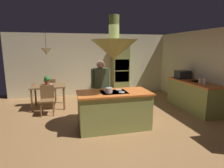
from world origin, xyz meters
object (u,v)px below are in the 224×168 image
at_px(kitchen_island, 114,110).
at_px(oven_tower, 120,70).
at_px(dining_table, 49,88).
at_px(cup_on_table, 51,85).
at_px(canister_sugar, 201,81).
at_px(microwave_on_counter, 183,75).
at_px(chair_facing_island, 47,98).
at_px(person_at_island, 101,86).
at_px(canister_flour, 205,82).
at_px(potted_plant_on_table, 47,80).
at_px(cooking_pot_on_cooktop, 109,90).
at_px(chair_by_back_wall, 50,89).

distance_m(kitchen_island, oven_tower, 3.47).
xyz_separation_m(dining_table, cup_on_table, (0.08, -0.22, 0.15)).
height_order(canister_sugar, microwave_on_counter, microwave_on_counter).
xyz_separation_m(dining_table, chair_facing_island, (0.00, -0.66, -0.16)).
bearing_deg(canister_sugar, person_at_island, 175.39).
bearing_deg(canister_flour, chair_facing_island, 165.83).
distance_m(potted_plant_on_table, cooking_pot_on_cooktop, 2.80).
relative_size(chair_facing_island, potted_plant_on_table, 2.90).
height_order(kitchen_island, cooking_pot_on_cooktop, cooking_pot_on_cooktop).
bearing_deg(cup_on_table, cooking_pot_on_cooktop, -54.09).
xyz_separation_m(oven_tower, canister_flour, (1.74, -2.95, -0.04)).
relative_size(kitchen_island, chair_by_back_wall, 2.05).
xyz_separation_m(chair_facing_island, chair_by_back_wall, (0.00, 1.32, 0.00)).
bearing_deg(kitchen_island, cooking_pot_on_cooktop, -140.91).
relative_size(canister_sugar, cooking_pot_on_cooktop, 0.91).
bearing_deg(canister_sugar, cooking_pot_on_cooktop, -168.62).
relative_size(chair_by_back_wall, cooking_pot_on_cooktop, 4.83).
distance_m(kitchen_island, cooking_pot_on_cooktop, 0.57).
xyz_separation_m(kitchen_island, canister_flour, (2.84, 0.29, 0.54)).
bearing_deg(cup_on_table, dining_table, 110.91).
bearing_deg(person_at_island, kitchen_island, -74.77).
bearing_deg(microwave_on_counter, dining_table, 171.33).
height_order(dining_table, chair_facing_island, chair_facing_island).
bearing_deg(cup_on_table, kitchen_island, -49.32).
bearing_deg(microwave_on_counter, chair_facing_island, 179.59).
height_order(kitchen_island, dining_table, kitchen_island).
relative_size(oven_tower, potted_plant_on_table, 6.93).
distance_m(chair_by_back_wall, cup_on_table, 0.93).
relative_size(potted_plant_on_table, cooking_pot_on_cooktop, 1.67).
height_order(potted_plant_on_table, canister_flour, canister_flour).
bearing_deg(cup_on_table, microwave_on_counter, -6.06).
bearing_deg(person_at_island, dining_table, 137.44).
height_order(oven_tower, canister_sugar, oven_tower).
relative_size(person_at_island, canister_flour, 9.82).
bearing_deg(person_at_island, cup_on_table, 140.72).
relative_size(oven_tower, chair_by_back_wall, 2.39).
bearing_deg(cup_on_table, potted_plant_on_table, 111.62).
bearing_deg(chair_by_back_wall, person_at_island, 126.39).
relative_size(oven_tower, chair_facing_island, 2.39).
height_order(oven_tower, person_at_island, oven_tower).
bearing_deg(oven_tower, microwave_on_counter, -46.53).
relative_size(cup_on_table, canister_flour, 0.54).
xyz_separation_m(kitchen_island, cooking_pot_on_cooktop, (-0.16, -0.13, 0.54)).
relative_size(kitchen_island, chair_facing_island, 2.05).
bearing_deg(microwave_on_counter, cup_on_table, 173.94).
bearing_deg(kitchen_island, oven_tower, 71.26).
relative_size(cup_on_table, microwave_on_counter, 0.20).
bearing_deg(cooking_pot_on_cooktop, microwave_on_counter, 27.13).
distance_m(cup_on_table, canister_flour, 4.73).
distance_m(oven_tower, microwave_on_counter, 2.53).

